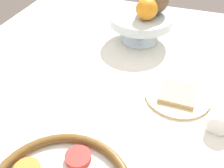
{
  "coord_description": "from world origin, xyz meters",
  "views": [
    {
      "loc": [
        -0.42,
        -0.2,
        1.27
      ],
      "look_at": [
        0.09,
        -0.03,
        0.82
      ],
      "focal_mm": 42.0,
      "sensor_mm": 36.0,
      "label": 1
    }
  ],
  "objects_px": {
    "orange_fruit": "(147,9)",
    "napkin_roll": "(223,102)",
    "bread_plate": "(178,95)",
    "fruit_stand": "(141,21)"
  },
  "relations": [
    {
      "from": "fruit_stand",
      "to": "bread_plate",
      "type": "xyz_separation_m",
      "value": [
        -0.26,
        -0.18,
        -0.07
      ]
    },
    {
      "from": "bread_plate",
      "to": "fruit_stand",
      "type": "bearing_deg",
      "value": 33.55
    },
    {
      "from": "bread_plate",
      "to": "napkin_roll",
      "type": "bearing_deg",
      "value": -95.69
    },
    {
      "from": "fruit_stand",
      "to": "napkin_roll",
      "type": "height_order",
      "value": "fruit_stand"
    },
    {
      "from": "orange_fruit",
      "to": "napkin_roll",
      "type": "relative_size",
      "value": 0.37
    },
    {
      "from": "bread_plate",
      "to": "napkin_roll",
      "type": "distance_m",
      "value": 0.12
    },
    {
      "from": "fruit_stand",
      "to": "napkin_roll",
      "type": "relative_size",
      "value": 1.13
    },
    {
      "from": "orange_fruit",
      "to": "napkin_roll",
      "type": "bearing_deg",
      "value": -133.13
    },
    {
      "from": "fruit_stand",
      "to": "bread_plate",
      "type": "bearing_deg",
      "value": -146.45
    },
    {
      "from": "orange_fruit",
      "to": "bread_plate",
      "type": "xyz_separation_m",
      "value": [
        -0.24,
        -0.15,
        -0.13
      ]
    }
  ]
}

